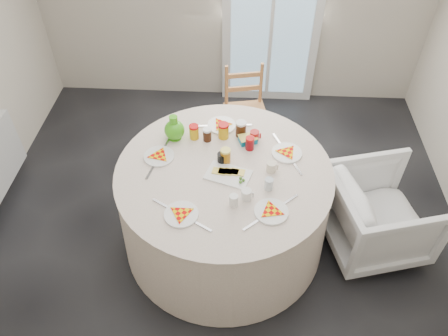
# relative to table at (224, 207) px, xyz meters

# --- Properties ---
(floor) EXTENTS (4.00, 4.00, 0.00)m
(floor) POSITION_rel_table_xyz_m (-0.03, 0.06, -0.38)
(floor) COLOR black
(floor) RESTS_ON ground
(glass_door) EXTENTS (1.00, 0.08, 2.10)m
(glass_door) POSITION_rel_table_xyz_m (0.37, 2.01, 0.68)
(glass_door) COLOR silver
(glass_door) RESTS_ON floor
(table) EXTENTS (1.60, 1.60, 0.81)m
(table) POSITION_rel_table_xyz_m (0.00, 0.00, 0.00)
(table) COLOR beige
(table) RESTS_ON floor
(wooden_chair) EXTENTS (0.45, 0.43, 0.86)m
(wooden_chair) POSITION_rel_table_xyz_m (0.14, 1.13, 0.09)
(wooden_chair) COLOR #A7683E
(wooden_chair) RESTS_ON floor
(armchair) EXTENTS (0.84, 0.88, 0.75)m
(armchair) POSITION_rel_table_xyz_m (1.20, 0.03, 0.02)
(armchair) COLOR white
(armchair) RESTS_ON floor
(place_settings) EXTENTS (1.34, 1.34, 0.02)m
(place_settings) POSITION_rel_table_xyz_m (0.00, 0.00, 0.40)
(place_settings) COLOR silver
(place_settings) RESTS_ON table
(jar_cluster) EXTENTS (0.49, 0.25, 0.14)m
(jar_cluster) POSITION_rel_table_xyz_m (-0.04, 0.29, 0.45)
(jar_cluster) COLOR #835B11
(jar_cluster) RESTS_ON table
(butter_tub) EXTENTS (0.16, 0.13, 0.05)m
(butter_tub) POSITION_rel_table_xyz_m (0.16, 0.31, 0.41)
(butter_tub) COLOR #077BA3
(butter_tub) RESTS_ON table
(green_pitcher) EXTENTS (0.17, 0.17, 0.20)m
(green_pitcher) POSITION_rel_table_xyz_m (-0.39, 0.33, 0.49)
(green_pitcher) COLOR #3EAB18
(green_pitcher) RESTS_ON table
(cheese_platter) EXTENTS (0.35, 0.28, 0.04)m
(cheese_platter) POSITION_rel_table_xyz_m (0.03, -0.05, 0.40)
(cheese_platter) COLOR silver
(cheese_platter) RESTS_ON table
(mugs_glasses) EXTENTS (0.69, 0.69, 0.10)m
(mugs_glasses) POSITION_rel_table_xyz_m (0.16, -0.04, 0.44)
(mugs_glasses) COLOR #B0AFAF
(mugs_glasses) RESTS_ON table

